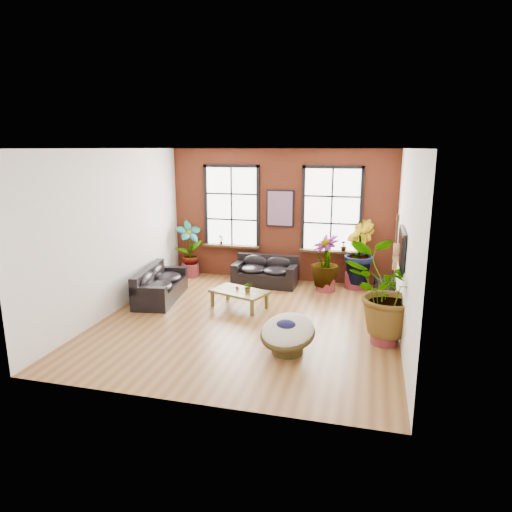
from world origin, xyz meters
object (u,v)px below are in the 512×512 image
Objects in this scene: coffee_table at (239,292)px; papasan_chair at (288,333)px; sofa_back at (266,272)px; sofa_left at (159,285)px.

papasan_chair is at bearing -34.08° from coffee_table.
papasan_chair is (1.31, -3.92, 0.03)m from sofa_back.
sofa_left is 1.43× the size of coffee_table.
papasan_chair reaches higher than coffee_table.
sofa_back is 1.88m from coffee_table.
coffee_table is at bearing 141.16° from papasan_chair.
sofa_back is at bearing -58.88° from sofa_left.
coffee_table is (2.01, -0.09, 0.01)m from sofa_left.
coffee_table is 1.18× the size of papasan_chair.
sofa_left is at bearing -162.61° from coffee_table.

